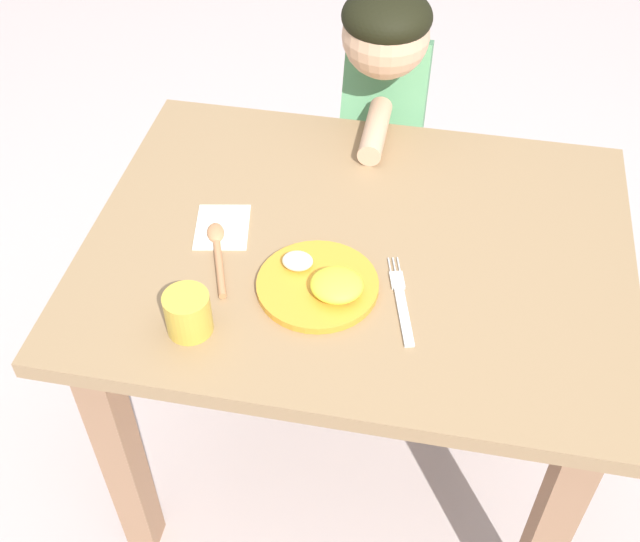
% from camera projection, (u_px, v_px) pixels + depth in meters
% --- Properties ---
extents(ground_plane, '(8.00, 8.00, 0.00)m').
position_uv_depth(ground_plane, '(349.00, 452.00, 2.05)').
color(ground_plane, beige).
extents(dining_table, '(1.04, 0.80, 0.74)m').
position_uv_depth(dining_table, '(356.00, 289.00, 1.62)').
color(dining_table, '#967651').
rests_on(dining_table, ground_plane).
extents(plate, '(0.22, 0.22, 0.05)m').
position_uv_depth(plate, '(322.00, 284.00, 1.43)').
color(plate, gold).
rests_on(plate, dining_table).
extents(fork, '(0.07, 0.21, 0.01)m').
position_uv_depth(fork, '(401.00, 303.00, 1.41)').
color(fork, silver).
rests_on(fork, dining_table).
extents(spoon, '(0.09, 0.19, 0.02)m').
position_uv_depth(spoon, '(217.00, 249.00, 1.50)').
color(spoon, tan).
rests_on(spoon, dining_table).
extents(drinking_cup, '(0.08, 0.08, 0.08)m').
position_uv_depth(drinking_cup, '(188.00, 313.00, 1.34)').
color(drinking_cup, gold).
rests_on(drinking_cup, dining_table).
extents(person, '(0.21, 0.40, 1.04)m').
position_uv_depth(person, '(382.00, 149.00, 1.98)').
color(person, '#4D4172').
rests_on(person, ground_plane).
extents(napkin, '(0.13, 0.15, 0.00)m').
position_uv_depth(napkin, '(222.00, 227.00, 1.55)').
color(napkin, white).
rests_on(napkin, dining_table).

